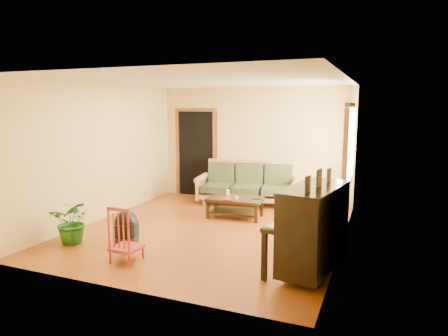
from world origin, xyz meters
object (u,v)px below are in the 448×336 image
at_px(ceramic_crock, 341,205).
at_px(coffee_table, 235,208).
at_px(footstool, 126,231).
at_px(red_chair, 126,234).
at_px(armchair, 317,217).
at_px(potted_plant, 73,221).
at_px(piano, 314,230).
at_px(sofa, 247,183).

bearing_deg(ceramic_crock, coffee_table, -144.52).
xyz_separation_m(footstool, red_chair, (0.45, -0.63, 0.21)).
height_order(armchair, potted_plant, armchair).
bearing_deg(red_chair, ceramic_crock, 58.61).
bearing_deg(piano, ceramic_crock, 99.97).
relative_size(coffee_table, red_chair, 1.34).
height_order(armchair, ceramic_crock, armchair).
relative_size(coffee_table, footstool, 2.63).
bearing_deg(potted_plant, ceramic_crock, 44.52).
height_order(sofa, ceramic_crock, sofa).
height_order(coffee_table, armchair, armchair).
bearing_deg(coffee_table, red_chair, -103.40).
bearing_deg(sofa, red_chair, -106.14).
height_order(piano, ceramic_crock, piano).
height_order(sofa, red_chair, sofa).
distance_m(red_chair, ceramic_crock, 4.76).
relative_size(piano, ceramic_crock, 5.43).
bearing_deg(footstool, sofa, 73.14).
bearing_deg(sofa, coffee_table, -92.06).
xyz_separation_m(piano, potted_plant, (-3.75, -0.28, -0.22)).
relative_size(coffee_table, potted_plant, 1.51).
bearing_deg(sofa, piano, -66.64).
distance_m(piano, ceramic_crock, 3.46).
distance_m(armchair, ceramic_crock, 2.20).
bearing_deg(coffee_table, armchair, -25.81).
xyz_separation_m(armchair, piano, (0.15, -1.25, 0.17)).
relative_size(coffee_table, piano, 0.83).
distance_m(sofa, piano, 3.78).
relative_size(armchair, footstool, 1.97).
distance_m(coffee_table, potted_plant, 3.02).
bearing_deg(piano, coffee_table, 142.13).
height_order(piano, red_chair, piano).
bearing_deg(coffee_table, potted_plant, -128.57).
height_order(sofa, footstool, sofa).
height_order(sofa, potted_plant, sofa).
relative_size(sofa, armchair, 2.72).
bearing_deg(coffee_table, sofa, 96.43).
distance_m(footstool, potted_plant, 0.86).
height_order(sofa, armchair, sofa).
height_order(footstool, red_chair, red_chair).
bearing_deg(red_chair, piano, 14.11).
bearing_deg(piano, sofa, 132.10).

